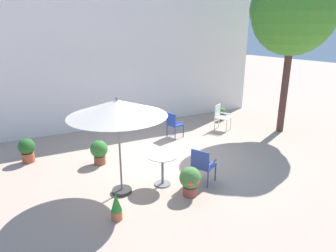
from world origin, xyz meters
The scene contains 13 objects.
ground_plane centered at (0.00, 0.00, 0.00)m, with size 60.00×60.00×0.00m, color tan.
villa_facade centered at (0.00, 3.71, 2.44)m, with size 11.32×0.30×4.88m, color white.
shade_tree centered at (4.65, 0.30, 4.04)m, with size 2.84×2.70×5.38m.
patio_umbrella_0 centered at (-1.93, -1.24, 1.94)m, with size 2.08×2.08×2.19m.
cafe_table_0 centered at (-0.96, -1.33, 0.52)m, with size 0.70×0.70×0.75m.
patio_chair_0 centered at (2.76, 1.40, 0.53)m, with size 0.62×0.65×0.92m.
patio_chair_1 centered at (-0.10, -1.69, 0.50)m, with size 0.63×0.64×0.87m.
patio_chair_2 centered at (0.82, 1.44, 0.50)m, with size 0.53×0.53×0.86m.
potted_plant_0 centered at (3.53, 2.34, 0.30)m, with size 0.27×0.27×0.53m.
potted_plant_1 centered at (-2.34, -2.15, 0.27)m, with size 0.22×0.22×0.56m.
potted_plant_2 centered at (-1.99, 0.48, 0.38)m, with size 0.47×0.47×0.67m.
potted_plant_3 centered at (-3.72, 1.51, 0.38)m, with size 0.44×0.44×0.68m.
potted_plant_4 centered at (-0.63, -2.04, 0.38)m, with size 0.48×0.49×0.67m.
Camera 1 is at (-3.67, -6.90, 3.44)m, focal length 31.30 mm.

